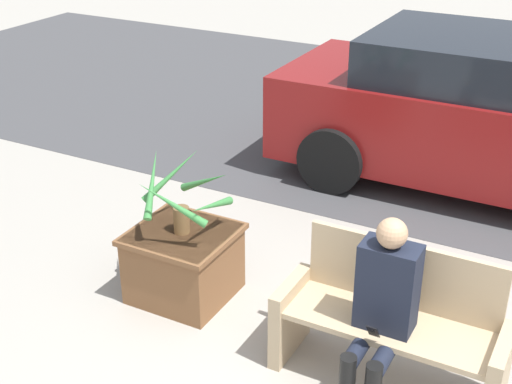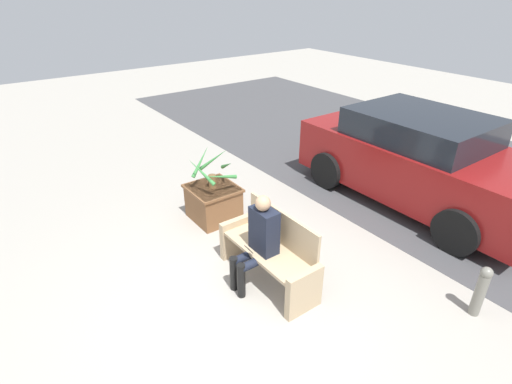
# 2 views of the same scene
# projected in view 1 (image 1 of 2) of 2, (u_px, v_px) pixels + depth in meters

# --- Properties ---
(bench) EXTENTS (1.50, 0.51, 0.95)m
(bench) POSITION_uv_depth(u_px,v_px,m) (392.00, 324.00, 4.65)
(bench) COLOR tan
(bench) RESTS_ON ground_plane
(person_seated) EXTENTS (0.37, 0.57, 1.26)m
(person_seated) POSITION_uv_depth(u_px,v_px,m) (382.00, 305.00, 4.40)
(person_seated) COLOR black
(person_seated) RESTS_ON ground_plane
(planter_box) EXTENTS (0.77, 0.74, 0.57)m
(planter_box) POSITION_uv_depth(u_px,v_px,m) (184.00, 261.00, 5.58)
(planter_box) COLOR brown
(planter_box) RESTS_ON ground_plane
(potted_plant) EXTENTS (0.69, 0.69, 0.61)m
(potted_plant) POSITION_uv_depth(u_px,v_px,m) (182.00, 197.00, 5.34)
(potted_plant) COLOR brown
(potted_plant) RESTS_ON planter_box
(parked_car) EXTENTS (4.12, 1.98, 1.57)m
(parked_car) POSITION_uv_depth(u_px,v_px,m) (481.00, 113.00, 7.25)
(parked_car) COLOR maroon
(parked_car) RESTS_ON ground_plane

